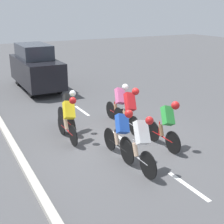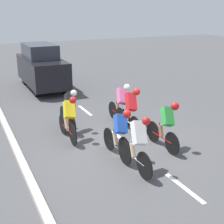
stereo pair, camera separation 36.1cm
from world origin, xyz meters
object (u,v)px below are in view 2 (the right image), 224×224
cyclist_white (137,143)px  cyclist_pink (121,102)px  cyclist_black (69,109)px  cyclist_yellow (69,117)px  support_car (42,67)px  cyclist_red (130,108)px  cyclist_green (166,123)px  cyclist_blue (119,132)px

cyclist_white → cyclist_pink: cyclist_white is taller
cyclist_black → cyclist_yellow: 0.85m
cyclist_yellow → support_car: support_car is taller
cyclist_red → cyclist_black: 2.06m
cyclist_white → cyclist_green: (-1.44, -0.78, 0.01)m
cyclist_black → cyclist_blue: bearing=102.5°
cyclist_black → support_car: 6.13m
cyclist_red → cyclist_pink: (-0.11, -0.84, -0.04)m
cyclist_white → cyclist_black: size_ratio=1.04×
cyclist_white → cyclist_red: (-1.16, -2.44, 0.04)m
cyclist_green → cyclist_black: size_ratio=1.00×
cyclist_white → cyclist_yellow: 2.80m
cyclist_blue → cyclist_yellow: cyclist_yellow is taller
cyclist_red → support_car: (1.19, -7.10, 0.29)m
cyclist_green → cyclist_red: bearing=-80.7°
cyclist_red → cyclist_pink: 0.85m
cyclist_red → cyclist_black: size_ratio=1.02×
cyclist_pink → cyclist_yellow: (2.17, 0.63, -0.02)m
cyclist_blue → support_car: (-0.02, -8.67, 0.35)m
cyclist_white → cyclist_red: 2.70m
cyclist_black → cyclist_yellow: bearing=70.7°
cyclist_red → cyclist_pink: bearing=-97.1°
cyclist_yellow → support_car: 6.95m
cyclist_red → cyclist_yellow: 2.08m
cyclist_green → cyclist_white: bearing=28.6°
cyclist_white → support_car: 9.55m
cyclist_yellow → cyclist_red: bearing=174.2°
cyclist_white → cyclist_red: bearing=-115.5°
cyclist_green → cyclist_black: bearing=-52.4°
support_car → cyclist_white: bearing=90.2°
cyclist_blue → cyclist_green: (-1.49, 0.09, 0.03)m
cyclist_blue → support_car: bearing=-90.2°
cyclist_green → support_car: bearing=-80.5°
cyclist_blue → cyclist_white: (-0.05, 0.87, 0.02)m
cyclist_red → cyclist_white: bearing=64.5°
cyclist_pink → cyclist_green: bearing=93.8°
cyclist_pink → support_car: support_car is taller
cyclist_green → cyclist_yellow: 3.00m
cyclist_black → cyclist_green: bearing=127.6°
cyclist_pink → cyclist_black: (1.89, -0.17, -0.03)m
cyclist_white → support_car: (0.03, -9.54, 0.33)m
cyclist_red → cyclist_black: cyclist_red is taller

